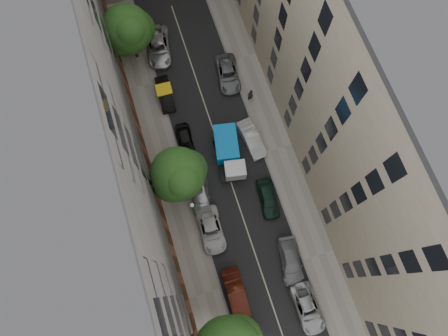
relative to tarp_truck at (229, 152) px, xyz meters
name	(u,v)px	position (x,y,z in m)	size (l,w,h in m)	color
ground	(225,165)	(-0.60, -0.76, -1.35)	(120.00, 120.00, 0.00)	#4C4C49
road_surface	(225,165)	(-0.60, -0.76, -1.34)	(8.00, 44.00, 0.02)	black
sidewalk_left	(172,181)	(-6.10, -0.76, -1.28)	(3.00, 44.00, 0.15)	gray
sidewalk_right	(277,149)	(4.90, -0.76, -1.28)	(3.00, 44.00, 0.15)	gray
building_left	(82,169)	(-11.60, -0.76, 8.65)	(8.00, 44.00, 20.00)	#464341
building_right	(360,86)	(10.40, -0.76, 8.65)	(8.00, 44.00, 20.00)	tan
tarp_truck	(229,152)	(0.00, 0.00, 0.00)	(3.02, 5.65, 2.46)	black
car_left_1	(236,293)	(-3.40, -12.59, -0.61)	(1.57, 4.49, 1.48)	#4D1A0F
car_left_2	(211,230)	(-3.85, -6.56, -0.71)	(2.13, 4.62, 1.28)	silver
car_left_3	(200,194)	(-3.84, -2.96, -0.72)	(1.79, 4.39, 1.27)	#BABABF
car_left_4	(185,141)	(-3.67, 2.64, -0.70)	(1.54, 3.84, 1.31)	black
car_left_5	(165,94)	(-4.20, 8.24, -0.69)	(1.41, 4.06, 1.34)	black
car_left_6	(158,47)	(-3.40, 13.84, -0.62)	(2.43, 5.27, 1.46)	#BCBBC0
car_right_0	(308,308)	(2.20, -15.76, -0.72)	(2.11, 4.57, 1.27)	#B2B2B7
car_right_1	(291,262)	(2.20, -11.56, -0.70)	(1.84, 4.52, 1.31)	gray
car_right_2	(268,198)	(2.20, -5.36, -0.66)	(1.64, 4.08, 1.39)	black
car_right_3	(252,139)	(2.68, 0.84, -0.65)	(1.49, 4.28, 1.41)	silver
car_right_4	(228,74)	(2.68, 8.49, -0.70)	(2.18, 4.72, 1.31)	slate
tree_mid	(179,175)	(-5.10, -1.87, 3.59)	(5.10, 4.80, 7.38)	#382619
tree_far	(129,31)	(-5.79, 13.74, 3.28)	(5.16, 4.86, 7.04)	#382619
lamp_post	(194,210)	(-4.80, -4.92, 2.53)	(0.36, 0.36, 6.01)	#175328
pedestrian	(250,95)	(4.04, 5.28, -0.28)	(0.67, 0.44, 1.84)	black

